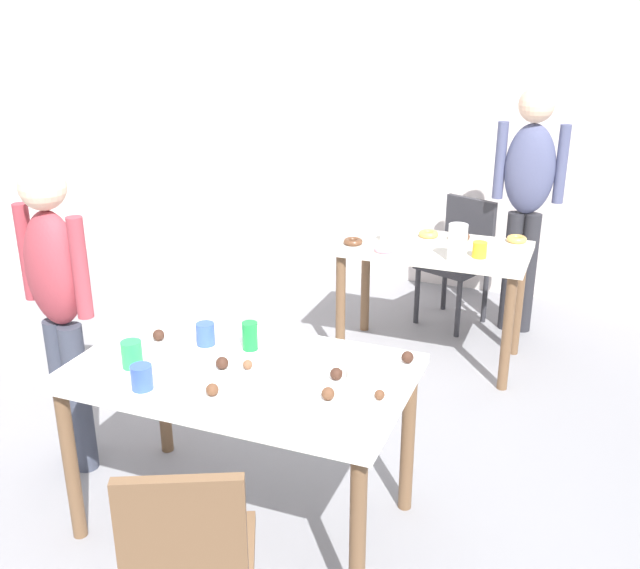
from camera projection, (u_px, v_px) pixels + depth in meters
ground_plane at (259, 522)px, 3.20m from camera, size 6.40×6.40×0.00m
wall_back at (439, 120)px, 5.51m from camera, size 6.40×0.10×2.60m
dining_table_near at (241, 388)px, 2.97m from camera, size 1.36×0.80×0.75m
dining_table_far at (433, 264)px, 4.47m from camera, size 1.13×0.62×0.75m
chair_near_table at (189, 558)px, 2.29m from camera, size 0.53×0.53×0.87m
chair_far_table at (460, 253)px, 5.08m from camera, size 0.52×0.52×0.87m
person_girl_near at (58, 295)px, 3.29m from camera, size 0.45×0.27×1.49m
person_adult_far at (528, 189)px, 4.74m from camera, size 0.45×0.22×1.64m
mixing_bowl at (374, 369)px, 2.85m from camera, size 0.21×0.21×0.08m
soda_can at (250, 336)px, 3.08m from camera, size 0.07×0.07×0.12m
fork_near at (275, 376)px, 2.87m from camera, size 0.17×0.02×0.01m
cup_near_0 at (206, 334)px, 3.13m from camera, size 0.08×0.08×0.10m
cup_near_1 at (142, 377)px, 2.77m from camera, size 0.08×0.08×0.10m
cup_near_2 at (132, 354)px, 2.93m from camera, size 0.08×0.08×0.11m
cake_ball_0 at (159, 335)px, 3.17m from camera, size 0.05×0.05×0.05m
cake_ball_1 at (336, 374)px, 2.84m from camera, size 0.05×0.05×0.05m
cake_ball_2 at (212, 390)px, 2.73m from camera, size 0.05×0.05×0.05m
cake_ball_3 at (222, 363)px, 2.93m from camera, size 0.05×0.05×0.05m
cake_ball_4 at (408, 357)px, 2.98m from camera, size 0.05×0.05×0.05m
cake_ball_5 at (253, 328)px, 3.26m from camera, size 0.04×0.04×0.04m
cake_ball_6 at (380, 395)px, 2.70m from camera, size 0.04×0.04×0.04m
cake_ball_7 at (248, 364)px, 2.93m from camera, size 0.04×0.04×0.04m
cake_ball_8 at (328, 394)px, 2.70m from camera, size 0.05×0.05×0.05m
pitcher_far at (457, 243)px, 4.13m from camera, size 0.11×0.11×0.21m
cup_far_0 at (480, 250)px, 4.20m from camera, size 0.08×0.08×0.09m
cup_far_1 at (387, 234)px, 4.48m from camera, size 0.08×0.08×0.09m
donut_far_0 at (384, 249)px, 4.31m from camera, size 0.12×0.12×0.03m
donut_far_1 at (517, 239)px, 4.49m from camera, size 0.12×0.12×0.04m
donut_far_2 at (353, 241)px, 4.44m from camera, size 0.12×0.12×0.03m
donut_far_3 at (429, 234)px, 4.58m from camera, size 0.13×0.13×0.04m
donut_far_4 at (459, 236)px, 4.53m from camera, size 0.14×0.14×0.04m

